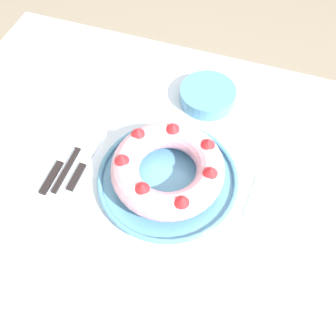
# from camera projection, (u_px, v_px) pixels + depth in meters

# --- Properties ---
(ground_plane) EXTENTS (8.00, 8.00, 0.00)m
(ground_plane) POSITION_uv_depth(u_px,v_px,m) (172.00, 283.00, 1.57)
(ground_plane) COLOR gray
(dining_table) EXTENTS (1.31, 0.92, 0.78)m
(dining_table) POSITION_uv_depth(u_px,v_px,m) (175.00, 204.00, 1.00)
(dining_table) COLOR silver
(dining_table) RESTS_ON ground_plane
(serving_dish) EXTENTS (0.33, 0.33, 0.02)m
(serving_dish) POSITION_uv_depth(u_px,v_px,m) (168.00, 178.00, 0.91)
(serving_dish) COLOR #518EB2
(serving_dish) RESTS_ON dining_table
(bundt_cake) EXTENTS (0.25, 0.25, 0.08)m
(bundt_cake) POSITION_uv_depth(u_px,v_px,m) (168.00, 168.00, 0.87)
(bundt_cake) COLOR #E09EAD
(bundt_cake) RESTS_ON serving_dish
(fork) EXTENTS (0.02, 0.18, 0.01)m
(fork) POSITION_uv_depth(u_px,v_px,m) (74.00, 157.00, 0.95)
(fork) COLOR black
(fork) RESTS_ON dining_table
(serving_knife) EXTENTS (0.02, 0.20, 0.01)m
(serving_knife) POSITION_uv_depth(u_px,v_px,m) (60.00, 163.00, 0.94)
(serving_knife) COLOR black
(serving_knife) RESTS_ON dining_table
(cake_knife) EXTENTS (0.02, 0.17, 0.01)m
(cake_knife) POSITION_uv_depth(u_px,v_px,m) (83.00, 165.00, 0.94)
(cake_knife) COLOR black
(cake_knife) RESTS_ON dining_table
(side_bowl) EXTENTS (0.15, 0.15, 0.04)m
(side_bowl) POSITION_uv_depth(u_px,v_px,m) (209.00, 96.00, 1.04)
(side_bowl) COLOR #518EB2
(side_bowl) RESTS_ON dining_table
(napkin) EXTENTS (0.17, 0.12, 0.00)m
(napkin) POSITION_uv_depth(u_px,v_px,m) (285.00, 208.00, 0.88)
(napkin) COLOR #B2D1B7
(napkin) RESTS_ON dining_table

